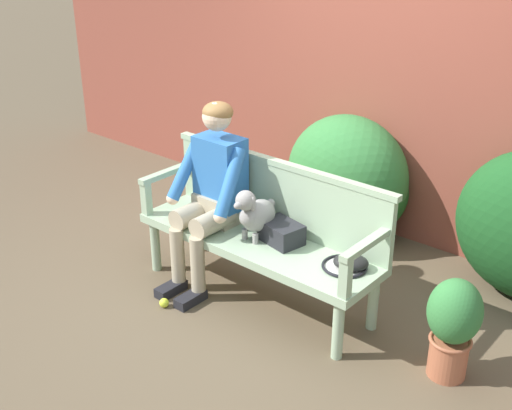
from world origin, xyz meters
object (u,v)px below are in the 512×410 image
Objects in this scene: baseball_glove at (351,262)px; garden_bench at (256,246)px; sports_bag at (281,233)px; tennis_racket at (348,265)px; dog_on_bench at (255,213)px; potted_plant at (453,323)px; tennis_ball at (164,303)px; person_seated at (212,188)px.

garden_bench is at bearing 158.43° from baseball_glove.
tennis_racket is at bearing 1.80° from sports_bag.
dog_on_bench is 1.44m from potted_plant.
dog_on_bench is (-0.00, -0.01, 0.25)m from garden_bench.
garden_bench is 3.10× the size of tennis_racket.
potted_plant is at bearing -26.47° from baseball_glove.
potted_plant reaches higher than sports_bag.
tennis_ball is at bearing -133.34° from sports_bag.
sports_bag is (0.16, 0.08, -0.12)m from dog_on_bench.
tennis_racket is (1.07, 0.10, -0.26)m from person_seated.
baseball_glove is (0.71, 0.08, -0.15)m from dog_on_bench.
tennis_racket is 0.91× the size of potted_plant.
garden_bench is at bearing -176.55° from potted_plant.
dog_on_bench is at bearing 158.89° from baseball_glove.
sports_bag is at bearing 9.09° from person_seated.
garden_bench is at bearing -156.12° from sports_bag.
sports_bag reaches higher than baseball_glove.
dog_on_bench is at bearing -154.79° from sports_bag.
baseball_glove is (1.10, 0.09, -0.22)m from person_seated.
garden_bench is at bearing -172.65° from tennis_racket.
tennis_ball is at bearing -179.36° from baseball_glove.
tennis_racket is at bearing 179.73° from potted_plant.
baseball_glove reaches higher than garden_bench.
potted_plant is (1.79, 0.60, 0.33)m from tennis_ball.
dog_on_bench is (0.38, 0.01, -0.08)m from person_seated.
baseball_glove is 0.79× the size of sports_bag.
baseball_glove is at bearing -26.07° from tennis_racket.
dog_on_bench reaches higher than tennis_racket.
person_seated is 1.11m from tennis_racket.
person_seated is 2.29× the size of tennis_racket.
person_seated is 0.39m from dog_on_bench.
garden_bench is 8.18× the size of baseball_glove.
baseball_glove is at bearing 5.85° from garden_bench.
tennis_ball is at bearing -127.28° from garden_bench.
baseball_glove is 1.34m from tennis_ball.
tennis_racket is at bearing 7.81° from dog_on_bench.
dog_on_bench is 0.66× the size of tennis_racket.
baseball_glove is 3.33× the size of tennis_ball.
tennis_ball is at bearing -161.49° from potted_plant.
dog_on_bench is 0.89m from tennis_ball.
person_seated is 20.18× the size of tennis_ball.
dog_on_bench is 5.83× the size of tennis_ball.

